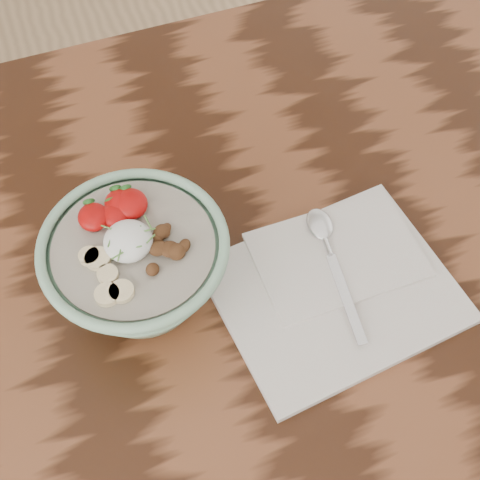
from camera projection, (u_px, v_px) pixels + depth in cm
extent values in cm
cube|color=#32190C|center=(235.00, 260.00, 86.47)|extent=(160.00, 90.00, 4.00)
cylinder|color=#88B797|center=(145.00, 293.00, 80.85)|extent=(9.22, 9.22, 1.32)
torus|color=#88B797|center=(133.00, 246.00, 71.81)|extent=(20.96, 20.96, 1.21)
cylinder|color=#A19585|center=(134.00, 249.00, 72.37)|extent=(17.78, 17.78, 1.10)
ellipsoid|color=white|center=(128.00, 241.00, 71.04)|extent=(5.31, 5.31, 2.92)
ellipsoid|color=#A70807|center=(93.00, 217.00, 72.84)|extent=(3.41, 3.75, 1.88)
cone|color=#286623|center=(90.00, 205.00, 73.37)|extent=(1.40, 1.03, 1.52)
ellipsoid|color=#A70807|center=(120.00, 203.00, 73.85)|extent=(3.42, 3.76, 1.88)
cone|color=#286623|center=(116.00, 191.00, 74.38)|extent=(1.40, 1.03, 1.52)
ellipsoid|color=#A70807|center=(131.00, 204.00, 73.69)|extent=(3.75, 4.12, 2.06)
cone|color=#286623|center=(127.00, 191.00, 74.29)|extent=(1.40, 1.03, 1.52)
ellipsoid|color=#A70807|center=(115.00, 215.00, 73.09)|extent=(3.12, 3.44, 1.72)
cone|color=#286623|center=(112.00, 203.00, 73.56)|extent=(1.40, 1.03, 1.52)
cylinder|color=beige|center=(122.00, 291.00, 68.45)|extent=(2.60, 2.60, 0.70)
cylinder|color=beige|center=(108.00, 274.00, 69.53)|extent=(2.25, 2.25, 0.70)
cylinder|color=beige|center=(107.00, 295.00, 68.24)|extent=(2.63, 2.63, 0.70)
cylinder|color=beige|center=(98.00, 259.00, 70.58)|extent=(2.76, 2.76, 0.70)
cylinder|color=beige|center=(89.00, 256.00, 70.75)|extent=(2.25, 2.25, 0.70)
ellipsoid|color=#562F19|center=(184.00, 246.00, 71.17)|extent=(2.11, 2.21, 0.92)
ellipsoid|color=#562F19|center=(157.00, 237.00, 71.94)|extent=(2.00, 2.00, 0.99)
ellipsoid|color=#562F19|center=(165.00, 229.00, 72.45)|extent=(1.94, 1.88, 0.86)
ellipsoid|color=#562F19|center=(153.00, 269.00, 69.70)|extent=(2.09, 2.11, 1.20)
ellipsoid|color=#562F19|center=(177.00, 252.00, 70.69)|extent=(2.48, 2.51, 1.54)
ellipsoid|color=#562F19|center=(162.00, 232.00, 72.14)|extent=(2.63, 2.59, 1.41)
ellipsoid|color=#562F19|center=(158.00, 248.00, 70.87)|extent=(2.39, 2.17, 1.16)
ellipsoid|color=#562F19|center=(170.00, 249.00, 70.84)|extent=(2.98, 2.95, 1.12)
cylinder|color=#548639|center=(106.00, 227.00, 70.82)|extent=(1.05, 0.99, 0.22)
cylinder|color=#548639|center=(117.00, 256.00, 68.90)|extent=(1.42, 0.55, 0.23)
cylinder|color=#548639|center=(132.00, 231.00, 70.59)|extent=(1.16, 0.57, 0.22)
cylinder|color=#548639|center=(135.00, 230.00, 70.66)|extent=(1.59, 0.57, 0.24)
cylinder|color=#548639|center=(121.00, 230.00, 70.66)|extent=(1.31, 0.99, 0.23)
cylinder|color=#548639|center=(148.00, 222.00, 71.20)|extent=(0.42, 1.90, 0.25)
cylinder|color=#548639|center=(120.00, 253.00, 69.10)|extent=(1.04, 1.82, 0.25)
cylinder|color=#548639|center=(151.00, 239.00, 70.03)|extent=(1.20, 0.87, 0.23)
cylinder|color=#548639|center=(131.00, 225.00, 70.95)|extent=(1.00, 0.92, 0.22)
cylinder|color=#548639|center=(136.00, 247.00, 69.45)|extent=(1.29, 0.31, 0.22)
cylinder|color=#548639|center=(110.00, 242.00, 69.82)|extent=(0.79, 1.14, 0.22)
cylinder|color=#548639|center=(147.00, 230.00, 70.61)|extent=(1.75, 0.28, 0.24)
cube|color=silver|center=(335.00, 292.00, 81.10)|extent=(29.79, 25.09, 1.06)
cube|color=silver|center=(337.00, 255.00, 82.94)|extent=(20.18, 13.84, 0.64)
cube|color=silver|center=(346.00, 298.00, 79.07)|extent=(2.58, 12.27, 0.37)
cylinder|color=silver|center=(327.00, 244.00, 82.98)|extent=(1.11, 3.25, 0.74)
ellipsoid|color=silver|center=(320.00, 224.00, 84.48)|extent=(3.80, 5.22, 1.01)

